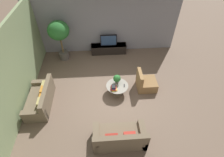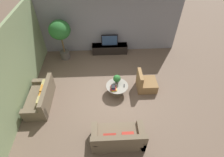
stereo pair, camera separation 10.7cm
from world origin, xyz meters
name	(u,v)px [view 2 (the right image)]	position (x,y,z in m)	size (l,w,h in m)	color
ground_plane	(108,93)	(0.00, 0.00, 0.00)	(24.00, 24.00, 0.00)	brown
back_wall_stone	(105,24)	(0.00, 3.26, 1.50)	(7.40, 0.12, 3.00)	gray
side_wall_left	(17,65)	(-3.26, 0.20, 1.50)	(0.12, 7.40, 3.00)	gray
media_console	(110,49)	(0.20, 2.94, 0.24)	(1.86, 0.50, 0.47)	black
television	(110,40)	(0.20, 2.94, 0.76)	(0.84, 0.13, 0.60)	black
coffee_table	(117,88)	(0.39, 0.04, 0.28)	(0.91, 0.91, 0.41)	#756656
couch_by_wall	(41,98)	(-2.62, -0.38, 0.29)	(0.84, 1.73, 0.84)	brown
couch_near_entry	(118,137)	(0.27, -2.15, 0.29)	(1.70, 0.84, 0.84)	brown
armchair_wicker	(146,84)	(1.61, 0.23, 0.27)	(0.80, 0.76, 0.86)	olive
potted_palm_tall	(60,32)	(-2.11, 2.58, 1.46)	(0.99, 0.99, 2.04)	#514C47
potted_plant_tabletop	(117,79)	(0.39, 0.20, 0.64)	(0.31, 0.31, 0.40)	#514C47
book_stack	(113,88)	(0.23, -0.12, 0.47)	(0.27, 0.34, 0.15)	gold
remote_black	(124,86)	(0.67, 0.01, 0.42)	(0.04, 0.16, 0.02)	black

